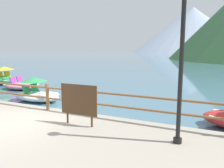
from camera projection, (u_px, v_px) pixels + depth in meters
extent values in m
plane|color=#477084|center=(187.00, 62.00, 42.52)|extent=(200.00, 200.00, 0.00)
cylinder|color=brown|center=(48.00, 97.00, 8.07)|extent=(0.12, 0.12, 0.95)
cylinder|color=brown|center=(47.00, 88.00, 8.02)|extent=(23.80, 0.07, 0.07)
cylinder|color=brown|center=(48.00, 98.00, 8.08)|extent=(23.80, 0.07, 0.07)
cylinder|color=black|center=(181.00, 59.00, 4.98)|extent=(0.10, 0.10, 3.92)
cylinder|color=black|center=(177.00, 140.00, 5.28)|extent=(0.20, 0.20, 0.12)
cube|color=silver|center=(79.00, 100.00, 6.40)|extent=(1.10, 0.05, 0.80)
cube|color=#4C331E|center=(79.00, 100.00, 6.39)|extent=(1.18, 0.04, 0.88)
cylinder|color=#4C331E|center=(68.00, 117.00, 6.67)|extent=(0.06, 0.06, 0.35)
cylinder|color=#4C331E|center=(92.00, 121.00, 6.32)|extent=(0.06, 0.06, 0.35)
ellipsoid|color=white|center=(37.00, 96.00, 11.17)|extent=(2.52, 1.38, 0.46)
cube|color=silver|center=(37.00, 95.00, 11.16)|extent=(1.97, 1.13, 0.06)
cube|color=#339956|center=(29.00, 94.00, 10.98)|extent=(0.40, 0.40, 0.08)
cube|color=#339956|center=(26.00, 89.00, 11.02)|extent=(0.21, 0.40, 0.43)
cube|color=#339956|center=(38.00, 92.00, 11.47)|extent=(0.40, 0.40, 0.08)
cube|color=#339956|center=(35.00, 88.00, 11.51)|extent=(0.21, 0.40, 0.43)
cube|color=white|center=(47.00, 95.00, 10.86)|extent=(0.56, 0.96, 0.12)
cone|color=#339956|center=(34.00, 79.00, 11.09)|extent=(1.30, 1.30, 0.22)
ellipsoid|color=pink|center=(21.00, 86.00, 14.29)|extent=(2.54, 1.57, 0.45)
cube|color=silver|center=(21.00, 85.00, 14.28)|extent=(1.98, 1.28, 0.06)
cube|color=purple|center=(16.00, 84.00, 14.07)|extent=(0.43, 0.43, 0.08)
cube|color=purple|center=(13.00, 80.00, 14.10)|extent=(0.24, 0.42, 0.43)
cube|color=purple|center=(22.00, 83.00, 14.58)|extent=(0.43, 0.43, 0.08)
cube|color=purple|center=(19.00, 79.00, 14.61)|extent=(0.24, 0.42, 0.43)
cube|color=pink|center=(30.00, 84.00, 14.04)|extent=(0.61, 1.00, 0.12)
ellipsoid|color=green|center=(6.00, 80.00, 16.47)|extent=(2.87, 2.03, 0.56)
cube|color=silver|center=(6.00, 79.00, 16.46)|extent=(2.25, 1.64, 0.06)
cube|color=yellow|center=(1.00, 78.00, 16.37)|extent=(0.50, 0.50, 0.08)
cube|color=yellow|center=(0.00, 75.00, 16.46)|extent=(0.31, 0.44, 0.43)
cube|color=yellow|center=(8.00, 77.00, 16.77)|extent=(0.50, 0.50, 0.08)
cube|color=yellow|center=(7.00, 74.00, 16.86)|extent=(0.31, 0.44, 0.43)
cube|color=green|center=(10.00, 79.00, 15.98)|extent=(0.81, 1.07, 0.12)
cone|color=yellow|center=(4.00, 68.00, 16.42)|extent=(1.60, 1.60, 0.22)
cone|color=#93A3B7|center=(192.00, 30.00, 140.12)|extent=(73.23, 73.23, 27.46)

